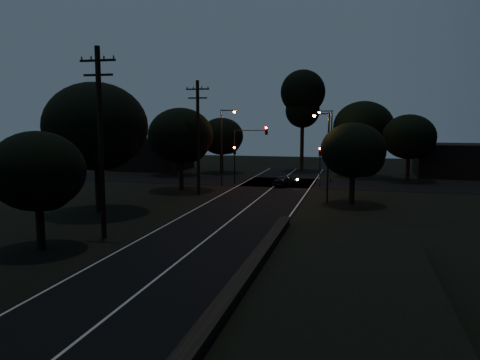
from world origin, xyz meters
The scene contains 22 objects.
road_surface centered at (0.00, 31.12, 0.01)m, with size 60.00×70.00×0.03m.
retaining_wall centered at (7.74, 3.00, 0.62)m, with size 6.93×26.00×1.60m.
utility_pole_mid centered at (-6.00, 15.00, 5.74)m, with size 2.20×0.30×11.00m.
utility_pole_far centered at (-6.00, 32.00, 5.48)m, with size 2.20×0.30×10.50m.
tree_left_b centered at (-7.82, 11.90, 4.10)m, with size 4.97×4.97×6.32m.
tree_left_c centered at (-10.23, 21.85, 6.25)m, with size 7.65×7.65×9.67m.
tree_left_d centered at (-8.27, 33.87, 5.25)m, with size 6.38×6.38×8.10m.
tree_far_nw centered at (-8.80, 49.88, 4.68)m, with size 5.71×5.71×7.23m.
tree_far_w centered at (-13.79, 45.88, 4.99)m, with size 6.02×6.02×7.68m.
tree_far_ne centered at (9.26, 49.85, 5.96)m, with size 7.28×7.28×9.21m.
tree_far_e centered at (14.21, 46.88, 4.90)m, with size 5.96×5.96×7.56m.
tree_right_a centered at (8.19, 29.89, 4.34)m, with size 5.27×5.27×6.70m.
tall_pine centered at (1.00, 55.00, 9.84)m, with size 6.01×6.01×13.66m.
building_left centered at (-20.00, 52.00, 2.20)m, with size 10.00×8.00×4.40m, color black.
building_right centered at (20.00, 53.00, 2.00)m, with size 9.00×7.00×4.00m, color black.
signal_left centered at (-4.60, 39.99, 2.84)m, with size 0.28×0.35×4.10m.
signal_right centered at (4.60, 39.99, 2.84)m, with size 0.28×0.35×4.10m.
signal_mast centered at (-2.91, 39.99, 4.34)m, with size 3.70×0.35×6.25m.
streetlight_a centered at (-5.31, 38.00, 4.64)m, with size 1.66×0.26×8.00m.
streetlight_b centered at (5.31, 44.00, 4.64)m, with size 1.66×0.26×8.00m.
streetlight_c centered at (5.83, 30.00, 4.35)m, with size 1.46×0.26×7.50m.
car centered at (1.08, 39.16, 0.58)m, with size 1.38×3.43×1.17m, color black.
Camera 1 is at (8.27, -9.12, 6.84)m, focal length 35.00 mm.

